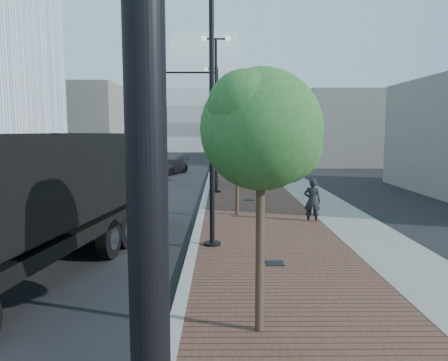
{
  "coord_description": "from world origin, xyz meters",
  "views": [
    {
      "loc": [
        0.88,
        -3.63,
        3.85
      ],
      "look_at": [
        1.0,
        12.0,
        2.0
      ],
      "focal_mm": 34.26,
      "sensor_mm": 36.0,
      "label": 1
    }
  ],
  "objects_px": {
    "white_sedan": "(132,182)",
    "pedestrian": "(312,201)",
    "dump_truck": "(79,203)",
    "dark_car_mid": "(139,172)"
  },
  "relations": [
    {
      "from": "white_sedan",
      "to": "pedestrian",
      "type": "bearing_deg",
      "value": -30.67
    },
    {
      "from": "white_sedan",
      "to": "pedestrian",
      "type": "distance_m",
      "value": 12.29
    },
    {
      "from": "white_sedan",
      "to": "pedestrian",
      "type": "xyz_separation_m",
      "value": [
        9.11,
        -8.25,
        0.22
      ]
    },
    {
      "from": "dump_truck",
      "to": "pedestrian",
      "type": "relative_size",
      "value": 7.43
    },
    {
      "from": "white_sedan",
      "to": "dark_car_mid",
      "type": "height_order",
      "value": "white_sedan"
    },
    {
      "from": "dump_truck",
      "to": "pedestrian",
      "type": "xyz_separation_m",
      "value": [
        8.2,
        4.15,
        -0.64
      ]
    },
    {
      "from": "white_sedan",
      "to": "dark_car_mid",
      "type": "bearing_deg",
      "value": 109.28
    },
    {
      "from": "dark_car_mid",
      "to": "pedestrian",
      "type": "bearing_deg",
      "value": -41.24
    },
    {
      "from": "dark_car_mid",
      "to": "white_sedan",
      "type": "bearing_deg",
      "value": -66.03
    },
    {
      "from": "dump_truck",
      "to": "white_sedan",
      "type": "xyz_separation_m",
      "value": [
        -0.91,
        12.4,
        -0.86
      ]
    }
  ]
}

